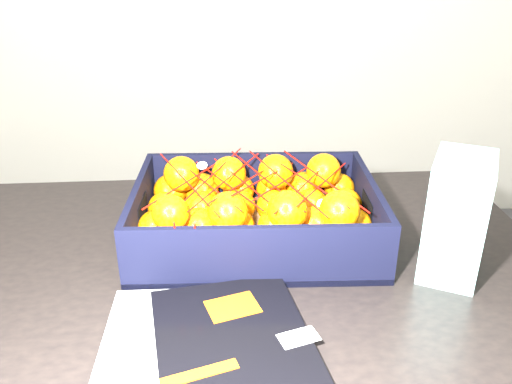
{
  "coord_description": "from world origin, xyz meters",
  "views": [
    {
      "loc": [
        0.01,
        -0.7,
        1.26
      ],
      "look_at": [
        0.04,
        0.15,
        0.86
      ],
      "focal_mm": 37.12,
      "sensor_mm": 36.0,
      "label": 1
    }
  ],
  "objects_px": {
    "table": "(221,314)",
    "retail_carton": "(456,216)",
    "magazine_stack": "(211,345)",
    "produce_crate": "(256,222)"
  },
  "relations": [
    {
      "from": "table",
      "to": "magazine_stack",
      "type": "bearing_deg",
      "value": -91.52
    },
    {
      "from": "table",
      "to": "produce_crate",
      "type": "height_order",
      "value": "produce_crate"
    },
    {
      "from": "magazine_stack",
      "to": "produce_crate",
      "type": "distance_m",
      "value": 0.32
    },
    {
      "from": "table",
      "to": "magazine_stack",
      "type": "distance_m",
      "value": 0.23
    },
    {
      "from": "magazine_stack",
      "to": "retail_carton",
      "type": "relative_size",
      "value": 1.56
    },
    {
      "from": "table",
      "to": "retail_carton",
      "type": "xyz_separation_m",
      "value": [
        0.39,
        -0.01,
        0.2
      ]
    },
    {
      "from": "table",
      "to": "magazine_stack",
      "type": "height_order",
      "value": "magazine_stack"
    },
    {
      "from": "produce_crate",
      "to": "magazine_stack",
      "type": "bearing_deg",
      "value": -102.87
    },
    {
      "from": "magazine_stack",
      "to": "produce_crate",
      "type": "height_order",
      "value": "produce_crate"
    },
    {
      "from": "table",
      "to": "retail_carton",
      "type": "relative_size",
      "value": 6.02
    }
  ]
}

